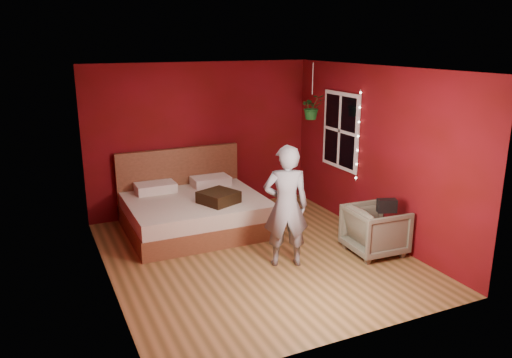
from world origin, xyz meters
name	(u,v)px	position (x,y,z in m)	size (l,w,h in m)	color
floor	(256,255)	(0.00, 0.00, 0.00)	(4.50, 4.50, 0.00)	olive
room_walls	(256,139)	(0.00, 0.00, 1.68)	(4.04, 4.54, 2.62)	maroon
window	(340,131)	(1.97, 0.90, 1.50)	(0.05, 0.97, 1.27)	white
fairy_lights	(358,136)	(1.94, 0.37, 1.50)	(0.04, 0.04, 1.45)	silver
bed	(194,210)	(-0.46, 1.39, 0.31)	(2.14, 1.81, 1.17)	brown
person	(286,206)	(0.25, -0.42, 0.83)	(0.61, 0.40, 1.66)	slate
armchair	(375,230)	(1.59, -0.62, 0.35)	(0.74, 0.76, 0.69)	#696853
handbag	(387,206)	(1.57, -0.85, 0.78)	(0.26, 0.13, 0.18)	black
throw_pillow	(219,197)	(-0.19, 0.94, 0.62)	(0.50, 0.50, 0.18)	black
hanging_plant	(312,107)	(1.53, 1.12, 1.89)	(0.40, 0.35, 0.91)	silver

